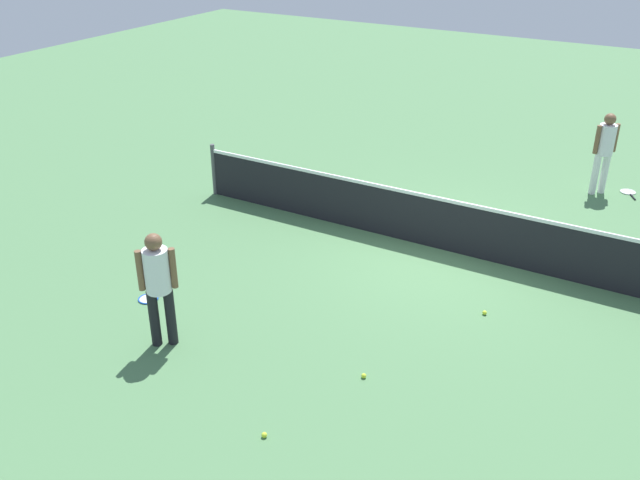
{
  "coord_description": "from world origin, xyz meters",
  "views": [
    {
      "loc": [
        3.56,
        -10.45,
        5.67
      ],
      "look_at": [
        -1.16,
        -2.3,
        0.9
      ],
      "focal_mm": 39.09,
      "sensor_mm": 36.0,
      "label": 1
    }
  ],
  "objects": [
    {
      "name": "tennis_racket_near_player",
      "position": [
        -3.32,
        -3.82,
        0.01
      ],
      "size": [
        0.35,
        0.6,
        0.03
      ],
      "color": "blue",
      "rests_on": "ground_plane"
    },
    {
      "name": "tennis_ball_by_net",
      "position": [
        -0.07,
        -5.46,
        0.03
      ],
      "size": [
        0.07,
        0.07,
        0.07
      ],
      "primitive_type": "sphere",
      "color": "#C6E033",
      "rests_on": "ground_plane"
    },
    {
      "name": "tennis_racket_far_player",
      "position": [
        2.42,
        4.34,
        0.01
      ],
      "size": [
        0.42,
        0.6,
        0.03
      ],
      "color": "white",
      "rests_on": "ground_plane"
    },
    {
      "name": "tennis_ball_midcourt",
      "position": [
        0.43,
        -3.9,
        0.03
      ],
      "size": [
        0.07,
        0.07,
        0.07
      ],
      "primitive_type": "sphere",
      "color": "#C6E033",
      "rests_on": "ground_plane"
    },
    {
      "name": "ground_plane",
      "position": [
        0.0,
        0.0,
        0.0
      ],
      "size": [
        40.0,
        40.0,
        0.0
      ],
      "primitive_type": "plane",
      "color": "#4C7A4C"
    },
    {
      "name": "tennis_ball_near_player",
      "position": [
        1.3,
        -1.66,
        0.03
      ],
      "size": [
        0.07,
        0.07,
        0.07
      ],
      "primitive_type": "sphere",
      "color": "#C6E033",
      "rests_on": "ground_plane"
    },
    {
      "name": "player_far_side",
      "position": [
        1.84,
        4.0,
        1.01
      ],
      "size": [
        0.48,
        0.48,
        1.7
      ],
      "color": "white",
      "rests_on": "ground_plane"
    },
    {
      "name": "court_net",
      "position": [
        0.0,
        0.0,
        0.5
      ],
      "size": [
        10.09,
        0.09,
        1.07
      ],
      "color": "#4C4C51",
      "rests_on": "ground_plane"
    },
    {
      "name": "player_near_side",
      "position": [
        -2.32,
        -4.6,
        1.01
      ],
      "size": [
        0.48,
        0.48,
        1.7
      ],
      "color": "black",
      "rests_on": "ground_plane"
    }
  ]
}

